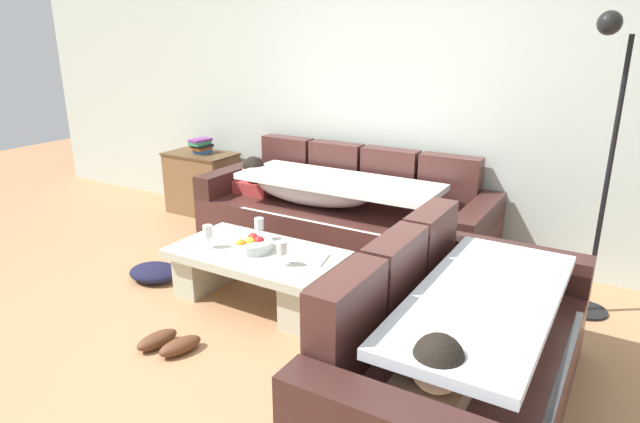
% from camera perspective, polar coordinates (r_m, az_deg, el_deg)
% --- Properties ---
extents(ground_plane, '(14.00, 14.00, 0.00)m').
position_cam_1_polar(ground_plane, '(3.47, -7.65, -13.78)').
color(ground_plane, '#AC7A51').
extents(back_wall, '(9.00, 0.10, 2.70)m').
position_cam_1_polar(back_wall, '(4.83, 7.96, 12.35)').
color(back_wall, '#B8C6BC').
rests_on(back_wall, ground_plane).
extents(couch_along_wall, '(2.49, 0.92, 0.88)m').
position_cam_1_polar(couch_along_wall, '(4.70, 1.92, -0.44)').
color(couch_along_wall, '#472521').
rests_on(couch_along_wall, ground_plane).
extents(couch_near_window, '(0.92, 1.88, 0.88)m').
position_cam_1_polar(couch_near_window, '(2.83, 14.28, -14.39)').
color(couch_near_window, '#472521').
rests_on(couch_near_window, ground_plane).
extents(coffee_table, '(1.20, 0.68, 0.38)m').
position_cam_1_polar(coffee_table, '(3.90, -6.58, -5.99)').
color(coffee_table, '#B1B8A3').
rests_on(coffee_table, ground_plane).
extents(fruit_bowl, '(0.28, 0.28, 0.10)m').
position_cam_1_polar(fruit_bowl, '(3.85, -7.11, -3.42)').
color(fruit_bowl, silver).
rests_on(fruit_bowl, coffee_table).
extents(wine_glass_near_left, '(0.07, 0.07, 0.17)m').
position_cam_1_polar(wine_glass_near_left, '(3.91, -11.61, -2.12)').
color(wine_glass_near_left, silver).
rests_on(wine_glass_near_left, coffee_table).
extents(wine_glass_near_right, '(0.07, 0.07, 0.17)m').
position_cam_1_polar(wine_glass_near_right, '(3.55, -3.99, -3.91)').
color(wine_glass_near_right, silver).
rests_on(wine_glass_near_right, coffee_table).
extents(wine_glass_far_back, '(0.07, 0.07, 0.17)m').
position_cam_1_polar(wine_glass_far_back, '(4.00, -6.36, -1.38)').
color(wine_glass_far_back, silver).
rests_on(wine_glass_far_back, coffee_table).
extents(open_magazine, '(0.32, 0.27, 0.01)m').
position_cam_1_polar(open_magazine, '(3.70, -1.51, -4.83)').
color(open_magazine, white).
rests_on(open_magazine, coffee_table).
extents(side_cabinet, '(0.72, 0.44, 0.64)m').
position_cam_1_polar(side_cabinet, '(5.88, -12.17, 2.93)').
color(side_cabinet, brown).
rests_on(side_cabinet, ground_plane).
extents(book_stack_on_cabinet, '(0.18, 0.24, 0.15)m').
position_cam_1_polar(book_stack_on_cabinet, '(5.77, -12.27, 6.72)').
color(book_stack_on_cabinet, '#2D569E').
rests_on(book_stack_on_cabinet, side_cabinet).
extents(floor_lamp, '(0.33, 0.31, 1.95)m').
position_cam_1_polar(floor_lamp, '(3.85, 27.31, 5.48)').
color(floor_lamp, black).
rests_on(floor_lamp, ground_plane).
extents(pair_of_shoes, '(0.35, 0.31, 0.09)m').
position_cam_1_polar(pair_of_shoes, '(3.52, -15.50, -13.05)').
color(pair_of_shoes, '#59331E').
rests_on(pair_of_shoes, ground_plane).
extents(crumpled_garment, '(0.45, 0.38, 0.12)m').
position_cam_1_polar(crumpled_garment, '(4.45, -16.87, -6.08)').
color(crumpled_garment, '#191933').
rests_on(crumpled_garment, ground_plane).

